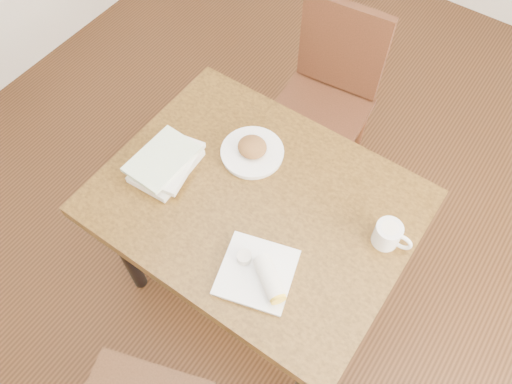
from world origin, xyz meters
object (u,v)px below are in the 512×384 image
Objects in this scene: coffee_mug at (389,234)px; book_stack at (166,163)px; table at (256,212)px; plate_scone at (252,150)px; plate_burrito at (261,274)px; chair_far at (328,92)px.

book_stack is at bearing -166.54° from coffee_mug.
book_stack reaches higher than table.
plate_scone is 0.49m from plate_burrito.
plate_scone is at bearing 176.08° from coffee_mug.
table is 0.49m from coffee_mug.
book_stack is at bearing -104.25° from chair_far.
coffee_mug reaches higher than table.
plate_scone is 1.77× the size of coffee_mug.
coffee_mug is 0.44m from plate_burrito.
table is at bearing 12.29° from book_stack.
chair_far is 0.90m from book_stack.
chair_far is at bearing 99.67° from table.
chair_far is 7.11× the size of coffee_mug.
chair_far reaches higher than table.
chair_far reaches higher than plate_burrito.
chair_far is 0.66m from plate_scone.
table is 3.92× the size of book_stack.
coffee_mug is at bearing 13.46° from book_stack.
plate_scone is at bearing 46.30° from book_stack.
coffee_mug is 0.82m from book_stack.
coffee_mug reaches higher than book_stack.
plate_burrito is (0.31, -0.39, 0.00)m from plate_scone.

